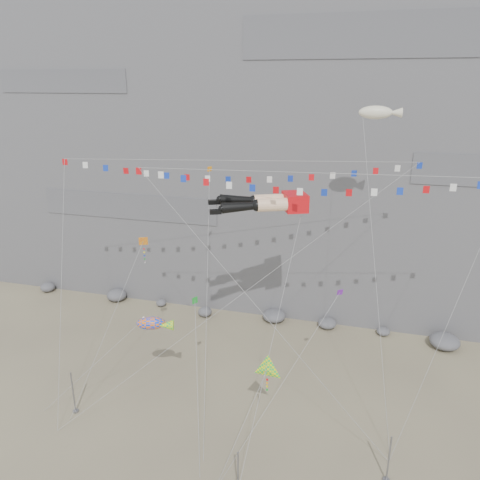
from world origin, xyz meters
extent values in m
plane|color=gray|center=(0.00, 0.00, 0.00)|extent=(120.00, 120.00, 0.00)
cube|color=slate|center=(0.00, 32.00, 25.00)|extent=(80.00, 28.00, 50.00)
cylinder|color=slate|center=(-12.83, -2.62, 1.90)|extent=(0.12, 0.12, 3.80)
cylinder|color=slate|center=(2.41, -7.14, 1.82)|extent=(0.12, 0.12, 3.65)
cylinder|color=slate|center=(11.88, -3.21, 1.87)|extent=(0.12, 0.12, 3.73)
cube|color=red|center=(3.25, 7.60, 16.53)|extent=(2.59, 2.94, 1.44)
cylinder|color=#FFCC9F|center=(1.61, 6.10, 16.53)|extent=(2.66, 1.95, 1.06)
sphere|color=black|center=(0.50, 5.62, 16.53)|extent=(0.97, 0.97, 0.97)
cone|color=black|center=(-0.82, 5.04, 16.44)|extent=(3.02, 1.97, 0.99)
cube|color=black|center=(-2.59, 4.27, 16.12)|extent=(1.03, 0.76, 0.35)
cylinder|color=#FFCC9F|center=(1.04, 7.42, 16.53)|extent=(2.66, 1.95, 1.06)
sphere|color=black|center=(-0.08, 6.94, 16.53)|extent=(0.97, 0.97, 0.97)
cone|color=black|center=(-1.39, 6.36, 16.67)|extent=(3.04, 1.98, 1.06)
cube|color=black|center=(-3.17, 5.59, 16.56)|extent=(1.03, 0.76, 0.35)
cylinder|color=gray|center=(2.83, -0.33, 8.29)|extent=(0.03, 0.03, 22.88)
cylinder|color=gray|center=(-7.45, 2.01, 9.78)|extent=(0.03, 0.03, 26.32)
cube|color=slate|center=(-12.89, -4.99, 0.05)|extent=(0.16, 0.16, 0.10)
cylinder|color=gray|center=(8.52, 1.70, 9.79)|extent=(0.03, 0.03, 21.69)
cube|color=slate|center=(12.11, -1.43, 0.05)|extent=(0.16, 0.16, 0.10)
cylinder|color=gray|center=(-10.80, 0.09, 6.64)|extent=(0.03, 0.03, 15.60)
cube|color=slate|center=(-12.68, -3.64, 0.05)|extent=(0.16, 0.16, 0.10)
cylinder|color=gray|center=(-11.15, -1.51, 3.83)|extent=(0.03, 0.03, 11.94)
cube|color=slate|center=(-15.41, -3.30, 0.05)|extent=(0.16, 0.16, 0.10)
cylinder|color=gray|center=(1.92, -4.38, 3.17)|extent=(0.03, 0.03, 8.66)
cylinder|color=gray|center=(10.64, 4.95, 11.83)|extent=(0.03, 0.03, 26.53)
cube|color=slate|center=(12.20, -0.96, 0.05)|extent=(0.16, 0.16, 0.10)
cylinder|color=gray|center=(-2.81, 2.27, 9.30)|extent=(0.03, 0.03, 23.80)
cube|color=slate|center=(-0.80, -4.93, 0.05)|extent=(0.16, 0.16, 0.10)
cylinder|color=gray|center=(4.25, -1.08, 5.21)|extent=(0.03, 0.03, 16.14)
cylinder|color=gray|center=(-1.94, -2.67, 4.89)|extent=(0.03, 0.03, 12.52)
cube|color=slate|center=(-0.53, -6.38, 0.05)|extent=(0.16, 0.16, 0.10)
camera|label=1|loc=(8.78, -30.00, 26.05)|focal=35.00mm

